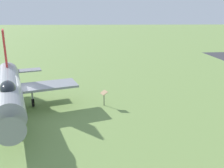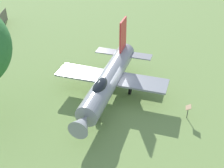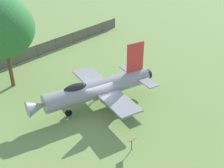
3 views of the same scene
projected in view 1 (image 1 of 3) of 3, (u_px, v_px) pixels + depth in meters
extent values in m
plane|color=#75934C|center=(12.00, 115.00, 17.24)|extent=(200.00, 200.00, 0.00)
cylinder|color=gray|center=(9.00, 89.00, 16.70)|extent=(10.22, 5.15, 1.64)
cone|color=gray|center=(10.00, 124.00, 11.60)|extent=(1.99, 1.87, 1.40)
cylinder|color=black|center=(8.00, 71.00, 21.48)|extent=(0.91, 1.13, 0.99)
ellipsoid|color=black|center=(8.00, 89.00, 14.49)|extent=(2.38, 1.61, 0.84)
cube|color=red|center=(5.00, 48.00, 19.52)|extent=(1.73, 0.76, 2.80)
cube|color=gray|center=(50.00, 85.00, 18.21)|extent=(3.37, 4.37, 0.16)
cube|color=gray|center=(30.00, 70.00, 21.10)|extent=(1.66, 2.07, 0.10)
cylinder|color=#A5A8AD|center=(11.00, 119.00, 14.21)|extent=(0.12, 0.12, 1.40)
cylinder|color=black|center=(13.00, 130.00, 14.41)|extent=(0.63, 0.38, 0.60)
cylinder|color=#A5A8AD|center=(32.00, 94.00, 18.41)|extent=(0.12, 0.12, 1.40)
cylinder|color=black|center=(33.00, 103.00, 18.61)|extent=(0.63, 0.38, 0.60)
cylinder|color=#333333|center=(104.00, 100.00, 18.76)|extent=(0.06, 0.06, 0.90)
cube|color=olive|center=(104.00, 93.00, 18.59)|extent=(0.71, 0.62, 0.25)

